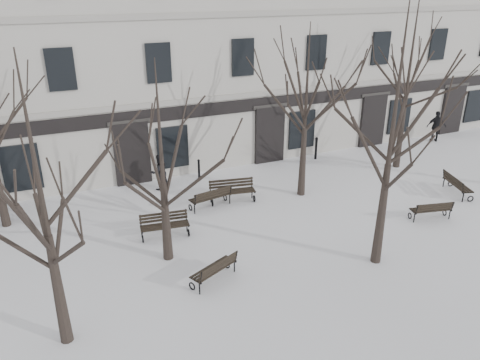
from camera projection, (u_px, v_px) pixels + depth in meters
ground at (284, 249)px, 16.36m from camera, size 100.00×100.00×0.00m
building at (171, 45)px, 25.10m from camera, size 40.40×10.20×11.40m
tree_0 at (37, 176)px, 10.40m from camera, size 5.20×5.20×7.43m
tree_1 at (160, 141)px, 14.22m from camera, size 4.65×4.65×6.65m
tree_2 at (395, 110)px, 13.65m from camera, size 5.78×5.78×8.26m
tree_5 at (307, 92)px, 18.83m from camera, size 5.07×5.07×7.24m
tree_6 at (411, 58)px, 21.59m from camera, size 6.02×6.02×8.60m
bench_0 at (165, 224)px, 17.03m from camera, size 1.82×0.87×0.88m
bench_1 at (215, 269)px, 14.43m from camera, size 1.71×1.21×0.83m
bench_2 at (432, 209)px, 18.24m from camera, size 1.67×0.93×0.80m
bench_3 at (232, 190)px, 19.72m from camera, size 1.99×1.03×0.96m
bench_4 at (211, 197)px, 19.19m from camera, size 1.85×0.94×0.89m
bench_5 at (456, 184)px, 20.44m from camera, size 1.13×1.81×0.87m
bollard_a at (199, 168)px, 22.05m from camera, size 0.12×0.12×0.97m
bollard_b at (316, 147)px, 24.45m from camera, size 0.15×0.15×1.20m
pedestrian_b at (161, 189)px, 21.12m from camera, size 0.91×0.77×1.65m
pedestrian_c at (434, 141)px, 27.48m from camera, size 1.13×0.91×1.79m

